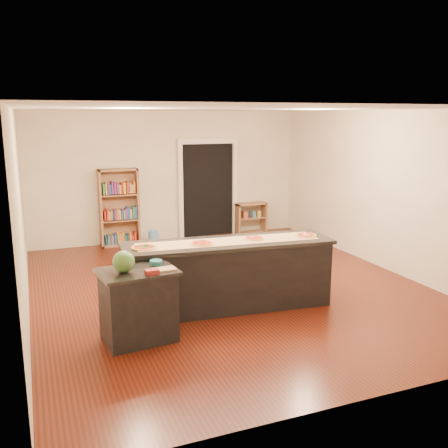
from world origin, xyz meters
name	(u,v)px	position (x,y,z in m)	size (l,w,h in m)	color
room	(229,201)	(0.00, 0.00, 1.40)	(6.00, 7.00, 2.80)	#F0E5CA
doorway	(208,183)	(0.90, 3.46, 1.20)	(1.40, 0.09, 2.21)	black
kitchen_island	(228,274)	(-0.32, -0.78, 0.49)	(2.96, 0.80, 0.98)	black
side_counter	(139,305)	(-1.74, -1.38, 0.45)	(0.91, 0.66, 0.90)	black
bookshelf	(119,208)	(-1.13, 3.31, 0.81)	(0.81, 0.29, 1.63)	#966B49
low_shelf	(251,218)	(1.89, 3.29, 0.36)	(0.72, 0.31, 0.72)	#966B49
waste_bin	(153,237)	(-0.47, 3.12, 0.15)	(0.21, 0.21, 0.31)	#60A3D6
kraft_paper	(228,241)	(-0.32, -0.78, 0.98)	(2.57, 0.46, 0.00)	tan
watermelon	(124,262)	(-1.90, -1.40, 1.03)	(0.26, 0.26, 0.26)	#144214
cutting_board	(164,269)	(-1.44, -1.49, 0.90)	(0.27, 0.18, 0.02)	tan
package_red	(152,272)	(-1.61, -1.59, 0.92)	(0.15, 0.11, 0.06)	maroon
package_teal	(156,263)	(-1.48, -1.25, 0.92)	(0.15, 0.15, 0.06)	#195966
pizza_a	(144,247)	(-1.51, -0.71, 0.99)	(0.34, 0.34, 0.02)	tan
pizza_b	(202,243)	(-0.72, -0.79, 0.99)	(0.34, 0.34, 0.02)	tan
pizza_c	(254,238)	(0.07, -0.78, 0.99)	(0.30, 0.30, 0.02)	tan
pizza_d	(306,235)	(0.85, -0.91, 0.99)	(0.30, 0.30, 0.02)	tan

